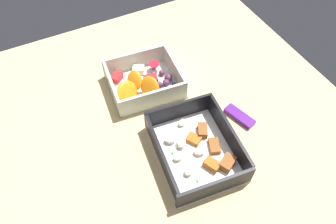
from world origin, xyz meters
TOP-DOWN VIEW (x-y plane):
  - table_surface at (0.00, 0.00)cm, footprint 80.00×80.00cm
  - pasta_container at (9.33, 1.47)cm, footprint 20.45×17.02cm
  - fruit_bowl at (-11.59, -0.62)cm, footprint 15.25×17.04cm
  - candy_bar at (5.84, 14.29)cm, footprint 7.40×4.40cm
  - paper_cup_liner at (-21.53, 2.06)cm, footprint 3.48×3.48cm

SIDE VIEW (x-z plane):
  - table_surface at x=0.00cm, z-range 0.00..2.00cm
  - candy_bar at x=5.84cm, z-range 2.00..3.20cm
  - paper_cup_liner at x=-21.53cm, z-range 2.00..3.52cm
  - pasta_container at x=9.33cm, z-range 0.95..6.39cm
  - fruit_bowl at x=-11.59cm, z-range 1.06..6.98cm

